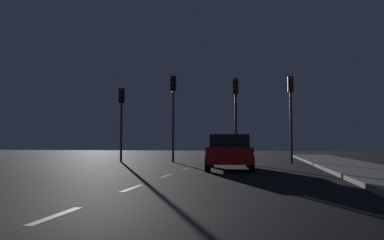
# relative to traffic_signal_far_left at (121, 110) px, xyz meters

# --- Properties ---
(ground_plane) EXTENTS (80.00, 80.00, 0.00)m
(ground_plane) POSITION_rel_traffic_signal_far_left_xyz_m (5.16, -8.39, -3.22)
(ground_plane) COLOR black
(sidewalk_curb_right) EXTENTS (3.00, 40.00, 0.15)m
(sidewalk_curb_right) POSITION_rel_traffic_signal_far_left_xyz_m (12.66, -8.39, -3.14)
(sidewalk_curb_right) COLOR gray
(sidewalk_curb_right) RESTS_ON ground_plane
(lane_stripe_nearest) EXTENTS (0.16, 1.60, 0.01)m
(lane_stripe_nearest) POSITION_rel_traffic_signal_far_left_xyz_m (5.16, -16.59, -3.21)
(lane_stripe_nearest) COLOR silver
(lane_stripe_nearest) RESTS_ON ground_plane
(lane_stripe_second) EXTENTS (0.16, 1.60, 0.01)m
(lane_stripe_second) POSITION_rel_traffic_signal_far_left_xyz_m (5.16, -12.79, -3.21)
(lane_stripe_second) COLOR silver
(lane_stripe_second) RESTS_ON ground_plane
(lane_stripe_third) EXTENTS (0.16, 1.60, 0.01)m
(lane_stripe_third) POSITION_rel_traffic_signal_far_left_xyz_m (5.16, -8.99, -3.21)
(lane_stripe_third) COLOR silver
(lane_stripe_third) RESTS_ON ground_plane
(lane_stripe_fourth) EXTENTS (0.16, 1.60, 0.01)m
(lane_stripe_fourth) POSITION_rel_traffic_signal_far_left_xyz_m (5.16, -5.19, -3.21)
(lane_stripe_fourth) COLOR silver
(lane_stripe_fourth) RESTS_ON ground_plane
(traffic_signal_far_left) EXTENTS (0.32, 0.38, 4.57)m
(traffic_signal_far_left) POSITION_rel_traffic_signal_far_left_xyz_m (0.00, 0.00, 0.00)
(traffic_signal_far_left) COLOR #4C4C51
(traffic_signal_far_left) RESTS_ON ground_plane
(traffic_signal_center_left) EXTENTS (0.32, 0.38, 5.25)m
(traffic_signal_center_left) POSITION_rel_traffic_signal_far_left_xyz_m (3.31, 0.00, 0.44)
(traffic_signal_center_left) COLOR #4C4C51
(traffic_signal_center_left) RESTS_ON ground_plane
(traffic_signal_center_right) EXTENTS (0.32, 0.38, 4.98)m
(traffic_signal_center_right) POSITION_rel_traffic_signal_far_left_xyz_m (7.10, 0.00, 0.27)
(traffic_signal_center_right) COLOR #2D2D30
(traffic_signal_center_right) RESTS_ON ground_plane
(traffic_signal_far_right) EXTENTS (0.32, 0.38, 5.02)m
(traffic_signal_far_right) POSITION_rel_traffic_signal_far_left_xyz_m (10.26, 0.00, 0.29)
(traffic_signal_far_right) COLOR #2D2D30
(traffic_signal_far_right) RESTS_ON ground_plane
(car_stopped_ahead) EXTENTS (2.27, 4.31, 1.55)m
(car_stopped_ahead) POSITION_rel_traffic_signal_far_left_xyz_m (7.15, -5.44, -2.43)
(car_stopped_ahead) COLOR #B21919
(car_stopped_ahead) RESTS_ON ground_plane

